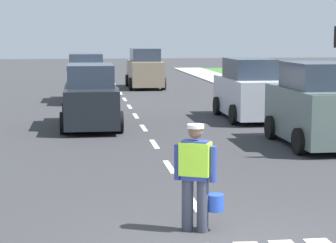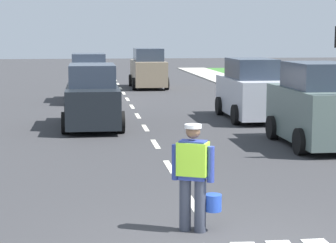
{
  "view_description": "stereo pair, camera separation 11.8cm",
  "coord_description": "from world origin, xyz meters",
  "px_view_note": "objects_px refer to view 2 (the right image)",
  "views": [
    {
      "loc": [
        -1.95,
        -8.17,
        3.03
      ],
      "look_at": [
        -0.08,
        5.38,
        1.1
      ],
      "focal_mm": 66.83,
      "sensor_mm": 36.0,
      "label": 1
    },
    {
      "loc": [
        -1.84,
        -8.18,
        3.03
      ],
      "look_at": [
        -0.08,
        5.38,
        1.1
      ],
      "focal_mm": 66.83,
      "sensor_mm": 36.0,
      "label": 2
    }
  ],
  "objects_px": {
    "car_oncoming_second": "(89,79)",
    "car_parked_curbside": "(316,107)",
    "car_parked_far": "(250,91)",
    "road_worker": "(194,172)",
    "car_outgoing_far": "(148,70)",
    "car_oncoming_lead": "(93,98)"
  },
  "relations": [
    {
      "from": "car_parked_far",
      "to": "car_oncoming_second",
      "type": "relative_size",
      "value": 1.05
    },
    {
      "from": "road_worker",
      "to": "car_outgoing_far",
      "type": "bearing_deg",
      "value": 85.99
    },
    {
      "from": "car_parked_curbside",
      "to": "car_oncoming_lead",
      "type": "bearing_deg",
      "value": 144.39
    },
    {
      "from": "car_parked_curbside",
      "to": "car_oncoming_second",
      "type": "height_order",
      "value": "car_parked_curbside"
    },
    {
      "from": "car_parked_far",
      "to": "car_oncoming_second",
      "type": "bearing_deg",
      "value": 129.74
    },
    {
      "from": "car_oncoming_second",
      "to": "car_parked_far",
      "type": "bearing_deg",
      "value": -50.26
    },
    {
      "from": "car_outgoing_far",
      "to": "car_oncoming_lead",
      "type": "bearing_deg",
      "value": -102.56
    },
    {
      "from": "car_parked_far",
      "to": "road_worker",
      "type": "bearing_deg",
      "value": -108.55
    },
    {
      "from": "road_worker",
      "to": "car_outgoing_far",
      "type": "xyz_separation_m",
      "value": [
        1.8,
        25.7,
        0.1
      ]
    },
    {
      "from": "car_outgoing_far",
      "to": "car_oncoming_second",
      "type": "xyz_separation_m",
      "value": [
        -3.32,
        -6.55,
        -0.04
      ]
    },
    {
      "from": "road_worker",
      "to": "car_parked_far",
      "type": "relative_size",
      "value": 0.4
    },
    {
      "from": "car_parked_curbside",
      "to": "car_oncoming_second",
      "type": "relative_size",
      "value": 0.96
    },
    {
      "from": "road_worker",
      "to": "car_oncoming_lead",
      "type": "bearing_deg",
      "value": 97.35
    },
    {
      "from": "car_parked_far",
      "to": "car_oncoming_second",
      "type": "height_order",
      "value": "car_parked_far"
    },
    {
      "from": "car_parked_far",
      "to": "car_oncoming_lead",
      "type": "relative_size",
      "value": 0.98
    },
    {
      "from": "road_worker",
      "to": "car_parked_curbside",
      "type": "xyz_separation_m",
      "value": [
        4.52,
        6.89,
        0.12
      ]
    },
    {
      "from": "car_oncoming_lead",
      "to": "car_parked_curbside",
      "type": "distance_m",
      "value": 7.33
    },
    {
      "from": "car_parked_curbside",
      "to": "car_oncoming_second",
      "type": "distance_m",
      "value": 13.66
    },
    {
      "from": "car_parked_far",
      "to": "car_parked_curbside",
      "type": "height_order",
      "value": "car_parked_curbside"
    },
    {
      "from": "car_oncoming_second",
      "to": "car_parked_curbside",
      "type": "bearing_deg",
      "value": -63.77
    },
    {
      "from": "road_worker",
      "to": "car_oncoming_lead",
      "type": "distance_m",
      "value": 11.25
    },
    {
      "from": "road_worker",
      "to": "car_oncoming_second",
      "type": "distance_m",
      "value": 19.21
    }
  ]
}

